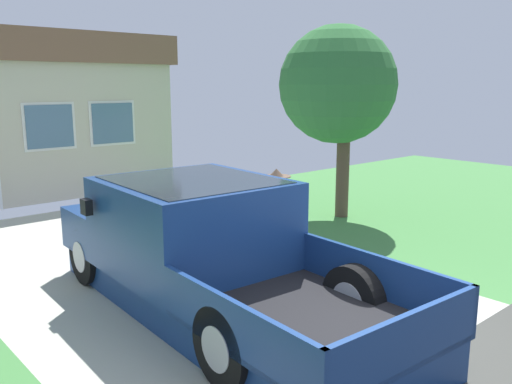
% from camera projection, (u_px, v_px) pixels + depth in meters
% --- Properties ---
extents(pickup_truck, '(2.35, 5.56, 1.60)m').
position_uv_depth(pickup_truck, '(201.00, 249.00, 6.89)').
color(pickup_truck, navy).
rests_on(pickup_truck, ground).
extents(person_with_hat, '(0.42, 0.41, 1.62)m').
position_uv_depth(person_with_hat, '(276.00, 215.00, 7.70)').
color(person_with_hat, black).
rests_on(person_with_hat, ground).
extents(handbag, '(0.35, 0.14, 0.40)m').
position_uv_depth(handbag, '(278.00, 278.00, 7.52)').
color(handbag, brown).
rests_on(handbag, ground).
extents(front_yard_tree, '(2.40, 2.40, 3.97)m').
position_uv_depth(front_yard_tree, '(337.00, 86.00, 11.00)').
color(front_yard_tree, brown).
rests_on(front_yard_tree, ground).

